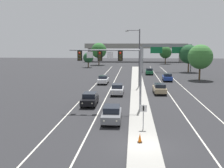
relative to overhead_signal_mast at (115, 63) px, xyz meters
The scene contains 24 objects.
ground_plane 13.47m from the overhead_signal_mast, 76.13° to the right, with size 260.00×260.00×0.00m, color #28282B.
median_island 8.68m from the overhead_signal_mast, 64.15° to the left, with size 2.40×110.00×0.15m, color #9E9B93.
lane_stripe_oncoming_center 14.31m from the overhead_signal_mast, 97.65° to the left, with size 0.14×100.00×0.01m, color silver.
lane_stripe_receding_center 16.12m from the overhead_signal_mast, 59.69° to the left, with size 0.14×100.00×0.01m, color silver.
edge_stripe_left 15.07m from the overhead_signal_mast, 111.14° to the left, with size 0.14×100.00×0.01m, color silver.
edge_stripe_right 17.93m from the overhead_signal_mast, 50.08° to the left, with size 0.14×100.00×0.01m, color silver.
overhead_signal_mast is the anchor object (origin of this frame).
median_sign_post 9.30m from the overhead_signal_mast, 68.85° to the right, with size 0.60×0.10×2.20m.
street_lamp_median 17.81m from the overhead_signal_mast, 80.61° to the left, with size 2.58×0.28×10.00m.
car_oncoming_grey 7.14m from the overhead_signal_mast, 89.71° to the right, with size 1.88×4.49×1.58m.
car_oncoming_black 6.11m from the overhead_signal_mast, 147.79° to the left, with size 1.87×4.49×1.58m.
car_oncoming_silver 11.02m from the overhead_signal_mast, 91.61° to the left, with size 1.82×4.47×1.58m.
car_oncoming_white 22.21m from the overhead_signal_mast, 99.66° to the left, with size 1.87×4.49×1.58m.
car_receding_tan 13.60m from the overhead_signal_mast, 61.06° to the left, with size 1.90×4.50×1.58m.
car_receding_blue 28.37m from the overhead_signal_mast, 70.95° to the left, with size 1.93×4.51×1.58m.
car_receding_green 39.48m from the overhead_signal_mast, 81.08° to the left, with size 1.89×4.50×1.58m.
traffic_cone_median_nose 12.82m from the overhead_signal_mast, 76.94° to the right, with size 0.36×0.36×0.74m.
highway_sign_gantry 47.31m from the overhead_signal_mast, 76.38° to the left, with size 13.28×0.42×7.50m.
overpass_bridge 88.84m from the overhead_signal_mast, 88.10° to the left, with size 42.40×6.40×7.65m.
tree_far_right_b 32.90m from the overhead_signal_mast, 60.64° to the left, with size 5.18×5.18×7.50m.
tree_far_left_a 70.06m from the overhead_signal_mast, 98.43° to the left, with size 5.48×5.48×7.92m.
tree_far_right_c 78.37m from the overhead_signal_mast, 79.57° to the left, with size 4.57×4.57×6.62m.
tree_far_left_c 60.13m from the overhead_signal_mast, 101.98° to the left, with size 3.33×3.33×4.82m.
tree_far_right_a 48.60m from the overhead_signal_mast, 69.58° to the left, with size 5.10×5.10×7.38m.
Camera 1 is at (-0.83, -20.75, 7.71)m, focal length 45.76 mm.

